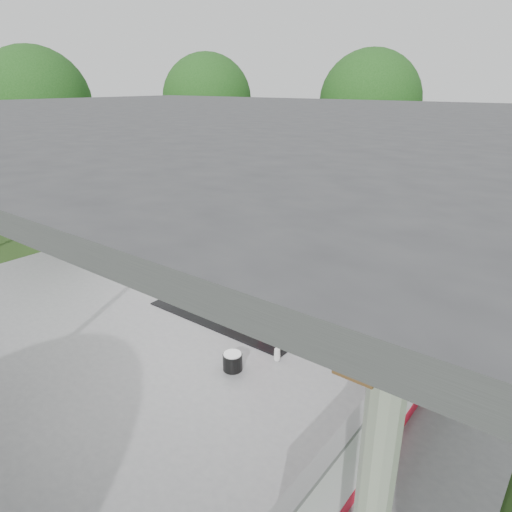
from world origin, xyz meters
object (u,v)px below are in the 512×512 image
Objects in this scene: dasher_board at (422,368)px; wash_bucket at (233,361)px; handler at (263,285)px; horse at (258,261)px.

dasher_board is 24.58× the size of wash_bucket.
wash_bucket is (0.33, -1.28, -0.82)m from handler.
dasher_board is 3.06m from handler.
handler is at bearing -155.13° from horse.
handler is at bearing 177.31° from dasher_board.
wash_bucket is at bearing 3.74° from handler.
handler is at bearing 104.60° from wash_bucket.
handler is 1.55m from wash_bucket.
horse is at bearing -149.28° from handler.
horse is 2.73m from wash_bucket.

